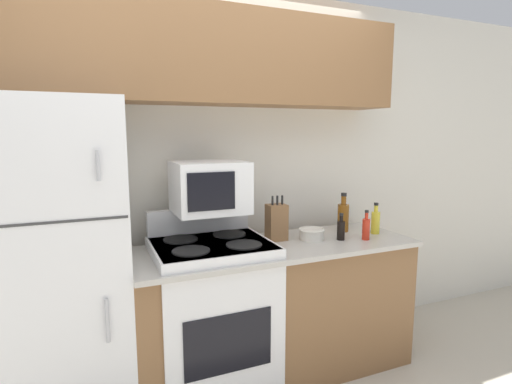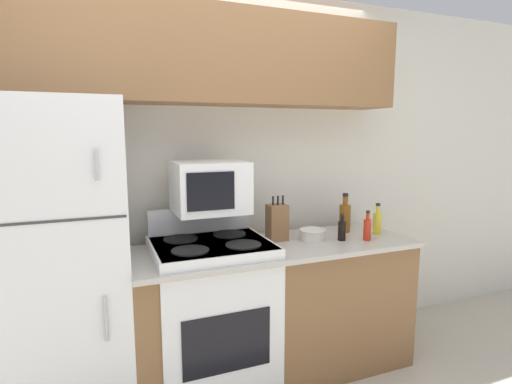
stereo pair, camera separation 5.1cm
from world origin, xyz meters
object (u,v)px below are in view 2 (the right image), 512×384
object	(u,v)px
bottle_whiskey	(345,217)
bottle_hot_sauce	(367,229)
bowl	(312,234)
bottle_cooking_spray	(377,222)
microwave	(210,187)
bottle_soy_sauce	(342,230)
stove	(212,314)
knife_block	(277,222)
refrigerator	(57,267)

from	to	relation	value
bottle_whiskey	bottle_hot_sauce	bearing A→B (deg)	-88.46
bowl	bottle_cooking_spray	xyz separation A→B (m)	(0.50, -0.03, 0.05)
microwave	bottle_soy_sauce	distance (m)	0.92
stove	bowl	xyz separation A→B (m)	(0.70, 0.01, 0.44)
knife_block	bottle_whiskey	bearing A→B (deg)	2.55
bottle_whiskey	bowl	bearing A→B (deg)	-161.41
bowl	bottle_hot_sauce	xyz separation A→B (m)	(0.33, -0.14, 0.04)
bottle_hot_sauce	microwave	bearing A→B (deg)	167.09
knife_block	bottle_soy_sauce	distance (m)	0.43
bottle_soy_sauce	knife_block	bearing A→B (deg)	157.44
microwave	stove	bearing A→B (deg)	-103.24
bottle_hot_sauce	bottle_soy_sauce	bearing A→B (deg)	158.47
microwave	bottle_whiskey	xyz separation A→B (m)	(1.00, 0.02, -0.27)
refrigerator	bowl	world-z (taller)	refrigerator
microwave	knife_block	world-z (taller)	microwave
knife_block	bottle_whiskey	distance (m)	0.55
refrigerator	knife_block	bearing A→B (deg)	1.79
refrigerator	bottle_hot_sauce	bearing A→B (deg)	-5.66
stove	bowl	distance (m)	0.82
microwave	bottle_hot_sauce	distance (m)	1.07
bowl	bottle_cooking_spray	size ratio (longest dim) A/B	0.79
knife_block	bottle_whiskey	size ratio (longest dim) A/B	1.07
refrigerator	bowl	bearing A→B (deg)	-1.66
bottle_hot_sauce	bowl	bearing A→B (deg)	157.08
knife_block	bowl	world-z (taller)	knife_block
bowl	bottle_whiskey	bearing A→B (deg)	18.59
bottle_hot_sauce	bottle_cooking_spray	bearing A→B (deg)	32.83
stove	knife_block	distance (m)	0.71
refrigerator	bottle_soy_sauce	bearing A→B (deg)	-4.13
knife_block	microwave	bearing A→B (deg)	179.45
refrigerator	stove	distance (m)	0.93
bottle_soy_sauce	bottle_hot_sauce	bearing A→B (deg)	-21.53
stove	microwave	size ratio (longest dim) A/B	2.56
bottle_soy_sauce	bottle_whiskey	distance (m)	0.24
knife_block	bottle_cooking_spray	xyz separation A→B (m)	(0.72, -0.12, -0.03)
bowl	bottle_cooking_spray	bearing A→B (deg)	-3.92
knife_block	bowl	bearing A→B (deg)	-21.28
bowl	stove	bearing A→B (deg)	-179.21
bowl	bottle_hot_sauce	bearing A→B (deg)	-22.92
bottle_soy_sauce	bottle_cooking_spray	world-z (taller)	bottle_cooking_spray
microwave	knife_block	bearing A→B (deg)	-0.55
stove	bottle_soy_sauce	xyz separation A→B (m)	(0.87, -0.07, 0.47)
refrigerator	bottle_soy_sauce	world-z (taller)	refrigerator
bottle_whiskey	knife_block	bearing A→B (deg)	-177.45
bottle_hot_sauce	bottle_whiskey	bearing A→B (deg)	91.54
microwave	bottle_cooking_spray	distance (m)	1.21
bottle_soy_sauce	bottle_whiskey	bearing A→B (deg)	51.62
stove	bowl	size ratio (longest dim) A/B	6.37
knife_block	bottle_soy_sauce	xyz separation A→B (m)	(0.40, -0.16, -0.05)
bottle_cooking_spray	microwave	bearing A→B (deg)	173.96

